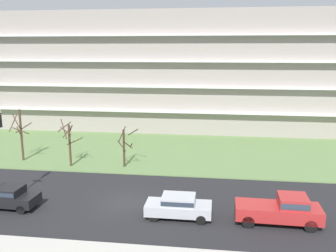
{
  "coord_description": "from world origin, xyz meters",
  "views": [
    {
      "loc": [
        6.41,
        -24.69,
        11.09
      ],
      "look_at": [
        2.38,
        6.0,
        4.59
      ],
      "focal_mm": 39.13,
      "sensor_mm": 36.0,
      "label": 1
    }
  ],
  "objects_px": {
    "tree_left": "(69,142)",
    "sedan_silver_center_right": "(178,205)",
    "tree_far_left": "(21,133)",
    "sedan_black_near_left": "(7,196)",
    "pickup_red_center_left": "(282,209)",
    "tree_center": "(125,146)"
  },
  "relations": [
    {
      "from": "tree_center",
      "to": "tree_far_left",
      "type": "bearing_deg",
      "value": 176.79
    },
    {
      "from": "sedan_black_near_left",
      "to": "sedan_silver_center_right",
      "type": "bearing_deg",
      "value": 2.27
    },
    {
      "from": "tree_far_left",
      "to": "tree_center",
      "type": "xyz_separation_m",
      "value": [
        10.82,
        -0.61,
        -0.76
      ]
    },
    {
      "from": "pickup_red_center_left",
      "to": "tree_left",
      "type": "bearing_deg",
      "value": 153.52
    },
    {
      "from": "tree_far_left",
      "to": "sedan_black_near_left",
      "type": "xyz_separation_m",
      "value": [
        4.7,
        -10.67,
        -2.0
      ]
    },
    {
      "from": "tree_far_left",
      "to": "tree_left",
      "type": "distance_m",
      "value": 5.61
    },
    {
      "from": "sedan_black_near_left",
      "to": "pickup_red_center_left",
      "type": "xyz_separation_m",
      "value": [
        18.94,
        -0.01,
        0.14
      ]
    },
    {
      "from": "tree_left",
      "to": "sedan_silver_center_right",
      "type": "relative_size",
      "value": 1.07
    },
    {
      "from": "tree_left",
      "to": "tree_center",
      "type": "relative_size",
      "value": 1.19
    },
    {
      "from": "tree_far_left",
      "to": "pickup_red_center_left",
      "type": "xyz_separation_m",
      "value": [
        23.64,
        -10.67,
        -1.86
      ]
    },
    {
      "from": "tree_center",
      "to": "pickup_red_center_left",
      "type": "bearing_deg",
      "value": -38.15
    },
    {
      "from": "tree_center",
      "to": "sedan_black_near_left",
      "type": "xyz_separation_m",
      "value": [
        -6.12,
        -10.06,
        -1.24
      ]
    },
    {
      "from": "tree_left",
      "to": "tree_far_left",
      "type": "bearing_deg",
      "value": 168.81
    },
    {
      "from": "sedan_silver_center_right",
      "to": "tree_left",
      "type": "bearing_deg",
      "value": 140.19
    },
    {
      "from": "pickup_red_center_left",
      "to": "tree_far_left",
      "type": "bearing_deg",
      "value": 157.07
    },
    {
      "from": "tree_left",
      "to": "sedan_silver_center_right",
      "type": "bearing_deg",
      "value": -39.87
    },
    {
      "from": "pickup_red_center_left",
      "to": "sedan_silver_center_right",
      "type": "bearing_deg",
      "value": -178.68
    },
    {
      "from": "sedan_black_near_left",
      "to": "pickup_red_center_left",
      "type": "relative_size",
      "value": 0.82
    },
    {
      "from": "sedan_black_near_left",
      "to": "pickup_red_center_left",
      "type": "height_order",
      "value": "pickup_red_center_left"
    },
    {
      "from": "tree_left",
      "to": "pickup_red_center_left",
      "type": "height_order",
      "value": "tree_left"
    },
    {
      "from": "tree_far_left",
      "to": "tree_center",
      "type": "height_order",
      "value": "tree_far_left"
    },
    {
      "from": "sedan_silver_center_right",
      "to": "tree_far_left",
      "type": "bearing_deg",
      "value": 147.9
    }
  ]
}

